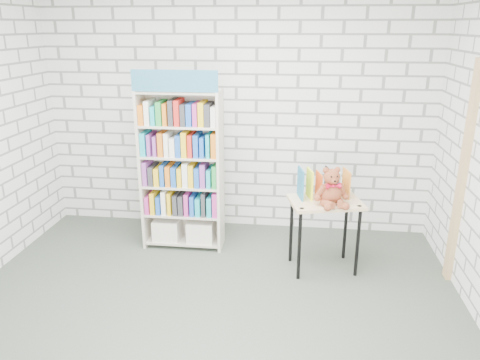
# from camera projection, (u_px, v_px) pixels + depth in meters

# --- Properties ---
(ground) EXTENTS (4.50, 4.50, 0.00)m
(ground) POSITION_uv_depth(u_px,v_px,m) (206.00, 318.00, 3.97)
(ground) COLOR #404A3E
(ground) RESTS_ON ground
(room_shell) EXTENTS (4.52, 4.02, 2.81)m
(room_shell) POSITION_uv_depth(u_px,v_px,m) (200.00, 108.00, 3.41)
(room_shell) COLOR silver
(room_shell) RESTS_ON ground
(bookshelf) EXTENTS (0.87, 0.34, 1.95)m
(bookshelf) POSITION_uv_depth(u_px,v_px,m) (182.00, 169.00, 5.02)
(bookshelf) COLOR beige
(bookshelf) RESTS_ON ground
(display_table) EXTENTS (0.77, 0.62, 0.74)m
(display_table) POSITION_uv_depth(u_px,v_px,m) (325.00, 210.00, 4.58)
(display_table) COLOR #DDBA84
(display_table) RESTS_ON ground
(table_books) EXTENTS (0.51, 0.31, 0.28)m
(table_books) POSITION_uv_depth(u_px,v_px,m) (323.00, 183.00, 4.61)
(table_books) COLOR teal
(table_books) RESTS_ON display_table
(teddy_bear) EXTENTS (0.33, 0.33, 0.36)m
(teddy_bear) POSITION_uv_depth(u_px,v_px,m) (332.00, 190.00, 4.41)
(teddy_bear) COLOR brown
(teddy_bear) RESTS_ON display_table
(door_trim) EXTENTS (0.05, 0.12, 2.10)m
(door_trim) POSITION_uv_depth(u_px,v_px,m) (462.00, 176.00, 4.27)
(door_trim) COLOR tan
(door_trim) RESTS_ON ground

